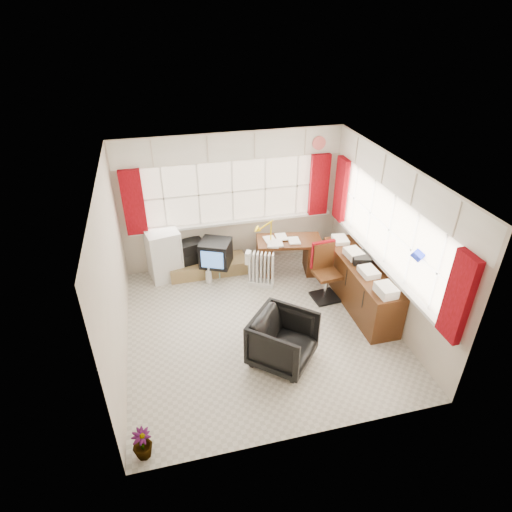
# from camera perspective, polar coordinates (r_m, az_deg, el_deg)

# --- Properties ---
(ground) EXTENTS (4.00, 4.00, 0.00)m
(ground) POSITION_cam_1_polar(r_m,az_deg,el_deg) (6.75, 0.52, -9.39)
(ground) COLOR beige
(ground) RESTS_ON ground
(room_walls) EXTENTS (4.00, 4.00, 4.00)m
(room_walls) POSITION_cam_1_polar(r_m,az_deg,el_deg) (5.88, 0.59, 1.76)
(room_walls) COLOR beige
(room_walls) RESTS_ON ground
(window_back) EXTENTS (3.70, 0.12, 3.60)m
(window_back) POSITION_cam_1_polar(r_m,az_deg,el_deg) (7.82, -3.00, 5.04)
(window_back) COLOR beige
(window_back) RESTS_ON room_walls
(window_right) EXTENTS (0.12, 3.70, 3.60)m
(window_right) POSITION_cam_1_polar(r_m,az_deg,el_deg) (6.85, 16.51, -0.42)
(window_right) COLOR beige
(window_right) RESTS_ON room_walls
(curtains) EXTENTS (3.83, 3.83, 1.15)m
(curtains) POSITION_cam_1_polar(r_m,az_deg,el_deg) (6.94, 6.12, 6.00)
(curtains) COLOR maroon
(curtains) RESTS_ON room_walls
(overhead_cabinets) EXTENTS (3.98, 3.98, 0.48)m
(overhead_cabinets) POSITION_cam_1_polar(r_m,az_deg,el_deg) (6.71, 6.80, 12.39)
(overhead_cabinets) COLOR white
(overhead_cabinets) RESTS_ON room_walls
(desk) EXTENTS (1.24, 0.77, 0.70)m
(desk) POSITION_cam_1_polar(r_m,az_deg,el_deg) (7.84, 4.38, 0.27)
(desk) COLOR #572C14
(desk) RESTS_ON ground
(desk_lamp) EXTENTS (0.17, 0.14, 0.44)m
(desk_lamp) POSITION_cam_1_polar(r_m,az_deg,el_deg) (7.49, 2.02, 3.98)
(desk_lamp) COLOR yellow
(desk_lamp) RESTS_ON desk
(task_chair) EXTENTS (0.45, 0.48, 1.00)m
(task_chair) POSITION_cam_1_polar(r_m,az_deg,el_deg) (7.19, 9.09, -1.67)
(task_chair) COLOR black
(task_chair) RESTS_ON ground
(office_chair) EXTENTS (1.13, 1.13, 0.74)m
(office_chair) POSITION_cam_1_polar(r_m,az_deg,el_deg) (5.98, 3.63, -11.14)
(office_chair) COLOR black
(office_chair) RESTS_ON ground
(radiator) EXTENTS (0.48, 0.34, 0.66)m
(radiator) POSITION_cam_1_polar(r_m,az_deg,el_deg) (7.48, 0.72, -2.21)
(radiator) COLOR white
(radiator) RESTS_ON ground
(credenza) EXTENTS (0.50, 2.00, 0.85)m
(credenza) POSITION_cam_1_polar(r_m,az_deg,el_deg) (7.19, 13.62, -3.58)
(credenza) COLOR #572C14
(credenza) RESTS_ON ground
(file_tray) EXTENTS (0.36, 0.42, 0.12)m
(file_tray) POSITION_cam_1_polar(r_m,az_deg,el_deg) (7.08, 13.81, -0.19)
(file_tray) COLOR black
(file_tray) RESTS_ON credenza
(tv_bench) EXTENTS (1.40, 0.50, 0.25)m
(tv_bench) POSITION_cam_1_polar(r_m,az_deg,el_deg) (7.96, -6.41, -1.41)
(tv_bench) COLOR olive
(tv_bench) RESTS_ON ground
(crt_tv) EXTENTS (0.67, 0.64, 0.47)m
(crt_tv) POSITION_cam_1_polar(r_m,az_deg,el_deg) (7.65, -5.40, 0.39)
(crt_tv) COLOR black
(crt_tv) RESTS_ON tv_bench
(hifi_stack) EXTENTS (0.61, 0.47, 0.39)m
(hifi_stack) POSITION_cam_1_polar(r_m,az_deg,el_deg) (7.85, -8.82, 0.57)
(hifi_stack) COLOR black
(hifi_stack) RESTS_ON tv_bench
(mini_fridge) EXTENTS (0.65, 0.65, 0.93)m
(mini_fridge) POSITION_cam_1_polar(r_m,az_deg,el_deg) (7.81, -12.18, 0.30)
(mini_fridge) COLOR white
(mini_fridge) RESTS_ON ground
(spray_bottle_a) EXTENTS (0.16, 0.16, 0.32)m
(spray_bottle_a) POSITION_cam_1_polar(r_m,az_deg,el_deg) (7.66, -6.34, -2.51)
(spray_bottle_a) COLOR silver
(spray_bottle_a) RESTS_ON ground
(spray_bottle_b) EXTENTS (0.11, 0.12, 0.18)m
(spray_bottle_b) POSITION_cam_1_polar(r_m,az_deg,el_deg) (7.82, -4.98, -2.25)
(spray_bottle_b) COLOR #90D7CC
(spray_bottle_b) RESTS_ON ground
(flower_vase) EXTENTS (0.28, 0.28, 0.39)m
(flower_vase) POSITION_cam_1_polar(r_m,az_deg,el_deg) (5.28, -14.94, -23.04)
(flower_vase) COLOR black
(flower_vase) RESTS_ON ground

